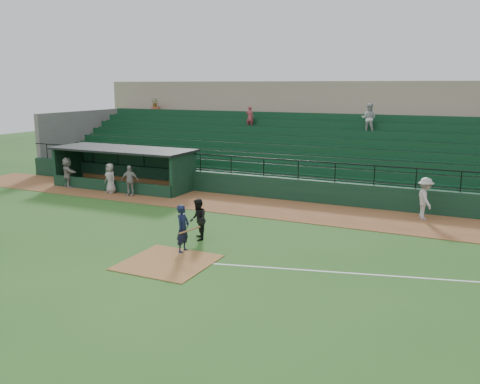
% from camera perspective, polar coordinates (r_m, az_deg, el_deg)
% --- Properties ---
extents(ground, '(90.00, 90.00, 0.00)m').
position_cam_1_polar(ground, '(18.98, -6.47, -6.99)').
color(ground, '#24501A').
rests_on(ground, ground).
extents(warning_track, '(40.00, 4.00, 0.03)m').
position_cam_1_polar(warning_track, '(25.85, 2.83, -1.75)').
color(warning_track, brown).
rests_on(warning_track, ground).
extents(home_plate_dirt, '(3.00, 3.00, 0.03)m').
position_cam_1_polar(home_plate_dirt, '(18.19, -8.13, -7.85)').
color(home_plate_dirt, brown).
rests_on(home_plate_dirt, ground).
extents(foul_line, '(17.49, 4.44, 0.01)m').
position_cam_1_polar(foul_line, '(17.62, 18.87, -9.10)').
color(foul_line, white).
rests_on(foul_line, ground).
extents(stadium_structure, '(38.00, 13.08, 6.40)m').
position_cam_1_polar(stadium_structure, '(33.32, 8.44, 5.24)').
color(stadium_structure, black).
rests_on(stadium_structure, ground).
extents(dugout, '(8.90, 3.20, 2.42)m').
position_cam_1_polar(dugout, '(31.76, -12.54, 2.99)').
color(dugout, black).
rests_on(dugout, ground).
extents(batter_at_plate, '(1.02, 0.71, 1.81)m').
position_cam_1_polar(batter_at_plate, '(18.97, -6.45, -4.13)').
color(batter_at_plate, black).
rests_on(batter_at_plate, ground).
extents(umpire, '(0.97, 1.03, 1.69)m').
position_cam_1_polar(umpire, '(20.41, -4.75, -3.11)').
color(umpire, black).
rests_on(umpire, ground).
extents(runner, '(1.16, 1.45, 1.96)m').
position_cam_1_polar(runner, '(24.83, 20.13, -0.70)').
color(runner, '#ABA6A0').
rests_on(runner, warning_track).
extents(dugout_player_a, '(1.09, 0.71, 1.72)m').
position_cam_1_polar(dugout_player_a, '(29.02, -12.33, 1.27)').
color(dugout_player_a, '#A09B96').
rests_on(dugout_player_a, warning_track).
extents(dugout_player_b, '(0.96, 0.76, 1.72)m').
position_cam_1_polar(dugout_player_b, '(30.01, -14.40, 1.52)').
color(dugout_player_b, '#9C9792').
rests_on(dugout_player_b, warning_track).
extents(dugout_player_c, '(1.75, 1.26, 1.83)m').
position_cam_1_polar(dugout_player_c, '(32.48, -18.87, 2.12)').
color(dugout_player_c, '#99948F').
rests_on(dugout_player_c, warning_track).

